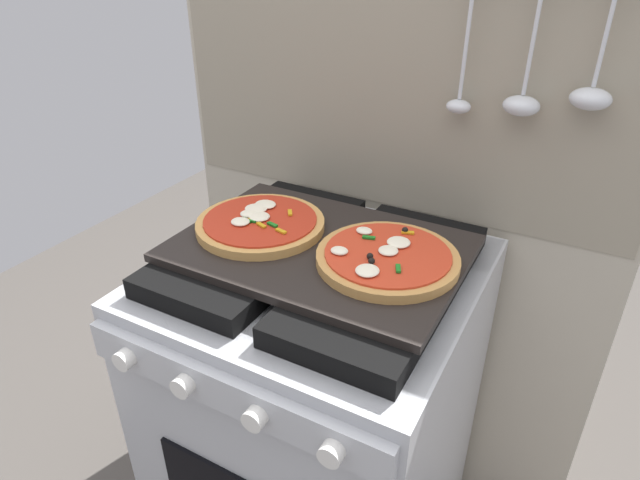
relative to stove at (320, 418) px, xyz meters
The scene contains 5 objects.
kitchen_backsplash 0.48m from the stove, 89.53° to the left, with size 1.10×0.09×1.55m.
stove is the anchor object (origin of this frame).
baking_tray 0.46m from the stove, 90.00° to the left, with size 0.54×0.38×0.02m, color black.
pizza_left 0.50m from the stove, behind, with size 0.26×0.26×0.03m.
pizza_right 0.50m from the stove, ahead, with size 0.26×0.26×0.03m.
Camera 1 is at (0.43, -0.79, 1.43)m, focal length 30.36 mm.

